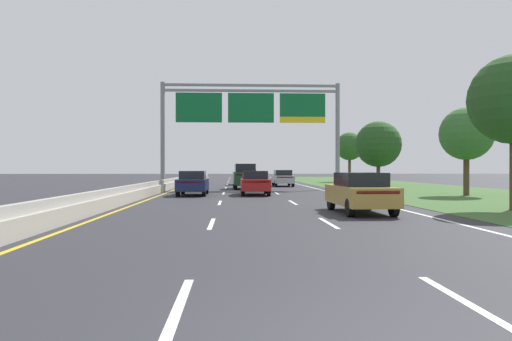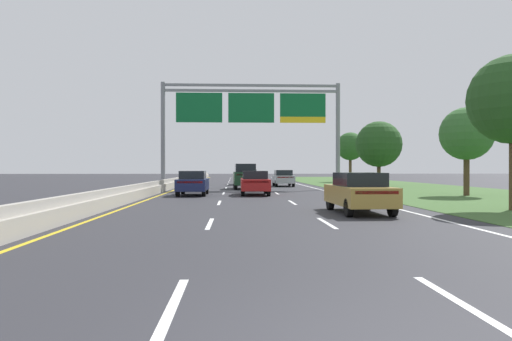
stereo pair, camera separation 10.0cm
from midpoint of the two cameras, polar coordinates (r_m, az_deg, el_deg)
ground_plane at (r=39.46m, az=-1.11°, el=-2.26°), size 220.00×220.00×0.00m
lane_striping at (r=39.01m, az=-1.09°, el=-2.28°), size 11.96×106.00×0.01m
grass_verge_right at (r=42.23m, az=18.19°, el=-2.09°), size 14.00×110.00×0.02m
median_barrier_concrete at (r=39.82m, az=-10.65°, el=-1.73°), size 0.60×110.00×0.85m
overhead_sign_gantry at (r=39.93m, az=-0.69°, el=6.93°), size 15.06×0.42×8.92m
pickup_truck_grey at (r=50.33m, az=-1.32°, el=-0.49°), size 2.00×5.40×2.20m
car_navy_left_lane_sedan at (r=30.81m, az=-7.68°, el=-1.45°), size 1.82×4.40×1.57m
car_gold_right_lane_sedan at (r=18.90m, az=12.26°, el=-2.54°), size 1.91×4.44×1.57m
car_darkgreen_centre_lane_suv at (r=39.94m, az=-1.44°, el=-0.65°), size 2.02×4.75×2.11m
car_silver_right_lane_sedan at (r=45.90m, az=3.17°, el=-0.88°), size 1.83×4.41×1.57m
car_red_centre_lane_sedan at (r=30.98m, az=-0.22°, el=-1.44°), size 1.83×4.41×1.57m
roadside_tree_mid at (r=32.79m, az=23.90°, el=4.03°), size 3.33×3.33×5.59m
roadside_tree_far at (r=47.04m, az=14.44°, el=3.07°), size 4.39×4.39×6.25m
roadside_tree_distant at (r=61.49m, az=11.14°, el=2.85°), size 3.55×3.55×6.31m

